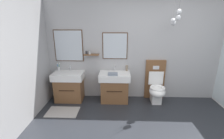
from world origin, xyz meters
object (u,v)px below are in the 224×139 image
at_px(soap_dispenser, 127,68).
at_px(folded_hand_towel, 113,74).
at_px(vanity_sink_right, 115,86).
at_px(toilet, 156,87).
at_px(toothbrush_cup, 59,68).
at_px(vanity_sink_left, 69,85).

xyz_separation_m(soap_dispenser, folded_hand_towel, (-0.34, -0.33, -0.06)).
height_order(vanity_sink_right, folded_hand_towel, folded_hand_towel).
relative_size(toilet, soap_dispenser, 5.47).
xyz_separation_m(vanity_sink_right, folded_hand_towel, (-0.04, -0.15, 0.36)).
relative_size(toothbrush_cup, folded_hand_towel, 0.86).
xyz_separation_m(vanity_sink_left, vanity_sink_right, (1.12, 0.00, 0.00)).
bearing_deg(vanity_sink_right, toothbrush_cup, 173.15).
xyz_separation_m(vanity_sink_left, soap_dispenser, (1.42, 0.18, 0.42)).
height_order(vanity_sink_left, toilet, toilet).
xyz_separation_m(toothbrush_cup, folded_hand_towel, (1.37, -0.32, -0.03)).
height_order(soap_dispenser, folded_hand_towel, soap_dispenser).
bearing_deg(toilet, soap_dispenser, 166.46).
bearing_deg(toilet, folded_hand_towel, -171.46).
xyz_separation_m(vanity_sink_left, toilet, (2.13, 0.01, -0.00)).
distance_m(toilet, soap_dispenser, 0.84).
bearing_deg(toothbrush_cup, vanity_sink_left, -30.65).
distance_m(vanity_sink_left, toilet, 2.13).
distance_m(vanity_sink_left, folded_hand_towel, 1.15).
height_order(toilet, soap_dispenser, toilet).
bearing_deg(soap_dispenser, toothbrush_cup, -179.65).
distance_m(vanity_sink_right, soap_dispenser, 0.54).
bearing_deg(toothbrush_cup, toilet, -3.81).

